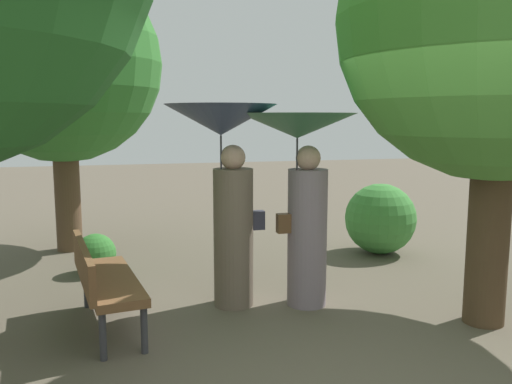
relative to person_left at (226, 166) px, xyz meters
The scene contains 6 objects.
person_left is the anchor object (origin of this frame).
person_right 0.78m from the person_left, 13.77° to the right, with size 1.22×1.22×2.04m.
park_bench 1.64m from the person_left, 165.31° to the right, with size 0.71×1.56×0.83m.
tree_far_back 3.79m from the person_left, 121.76° to the left, with size 2.91×2.91×4.69m.
bush_path_left 2.44m from the person_left, 131.55° to the left, with size 0.52×0.52×0.52m, color #387F33.
bush_path_right 3.22m from the person_left, 30.85° to the left, with size 1.04×1.04×1.04m, color #428C3D.
Camera 1 is at (-1.53, -3.25, 1.99)m, focal length 36.83 mm.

